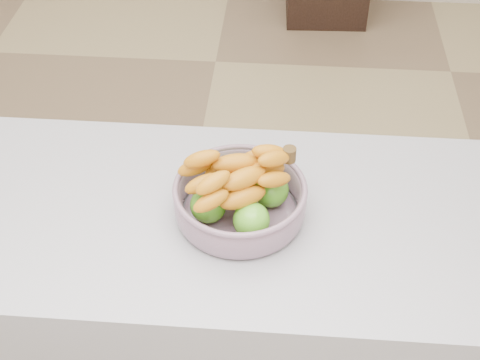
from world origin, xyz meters
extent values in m
plane|color=tan|center=(0.00, 0.00, 0.00)|extent=(4.00, 4.00, 0.00)
cube|color=#9F9EA6|center=(0.00, -0.78, 0.45)|extent=(2.00, 0.60, 0.90)
cylinder|color=#888FA3|center=(0.29, -0.78, 0.91)|extent=(0.24, 0.24, 0.01)
torus|color=#888FA3|center=(0.29, -0.78, 0.98)|extent=(0.28, 0.28, 0.01)
sphere|color=#49A11B|center=(0.32, -0.84, 0.95)|extent=(0.08, 0.08, 0.08)
sphere|color=#49A11B|center=(0.35, -0.75, 0.95)|extent=(0.08, 0.08, 0.08)
sphere|color=#49A11B|center=(0.26, -0.72, 0.95)|extent=(0.08, 0.08, 0.08)
sphere|color=#49A11B|center=(0.22, -0.81, 0.95)|extent=(0.08, 0.08, 0.08)
ellipsoid|color=orange|center=(0.30, -0.83, 0.99)|extent=(0.17, 0.13, 0.04)
ellipsoid|color=orange|center=(0.28, -0.78, 0.99)|extent=(0.18, 0.11, 0.04)
ellipsoid|color=orange|center=(0.26, -0.74, 0.99)|extent=(0.18, 0.09, 0.04)
ellipsoid|color=orange|center=(0.30, -0.80, 1.03)|extent=(0.17, 0.14, 0.04)
ellipsoid|color=orange|center=(0.28, -0.76, 1.03)|extent=(0.18, 0.08, 0.04)
cylinder|color=#453116|center=(0.39, -0.74, 1.04)|extent=(0.03, 0.03, 0.03)
camera|label=1|loc=(0.37, -1.80, 1.93)|focal=50.00mm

